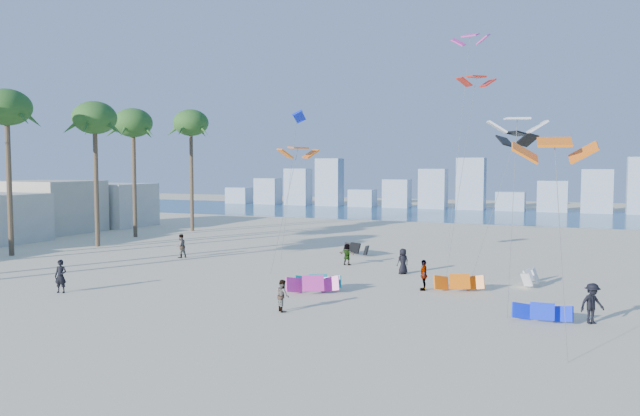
% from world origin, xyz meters
% --- Properties ---
extents(ground, '(220.00, 220.00, 0.00)m').
position_xyz_m(ground, '(0.00, 0.00, 0.00)').
color(ground, beige).
rests_on(ground, ground).
extents(ocean, '(220.00, 220.00, 0.00)m').
position_xyz_m(ocean, '(0.00, 72.00, 0.01)').
color(ocean, navy).
rests_on(ocean, ground).
extents(kitesurfer_near, '(0.78, 0.62, 1.86)m').
position_xyz_m(kitesurfer_near, '(-8.85, 6.86, 0.93)').
color(kitesurfer_near, black).
rests_on(kitesurfer_near, ground).
extents(kitesurfer_mid, '(0.96, 0.95, 1.56)m').
position_xyz_m(kitesurfer_mid, '(4.50, 7.85, 0.78)').
color(kitesurfer_mid, gray).
rests_on(kitesurfer_mid, ground).
extents(kitesurfers_far, '(38.62, 15.80, 1.84)m').
position_xyz_m(kitesurfers_far, '(7.68, 17.98, 0.87)').
color(kitesurfers_far, black).
rests_on(kitesurfers_far, ground).
extents(grounded_kites, '(17.97, 18.12, 0.96)m').
position_xyz_m(grounded_kites, '(8.71, 16.32, 0.45)').
color(grounded_kites, '#E933AD').
rests_on(grounded_kites, ground).
extents(flying_kites, '(34.62, 30.26, 18.64)m').
position_xyz_m(flying_kites, '(12.95, 21.36, 10.49)').
color(flying_kites, orange).
rests_on(flying_kites, ground).
extents(palm_row, '(7.20, 44.80, 14.04)m').
position_xyz_m(palm_row, '(-22.47, 16.13, 11.55)').
color(palm_row, brown).
rests_on(palm_row, ground).
extents(distant_skyline, '(85.00, 3.00, 8.40)m').
position_xyz_m(distant_skyline, '(-1.19, 82.00, 3.09)').
color(distant_skyline, '#9EADBF').
rests_on(distant_skyline, ground).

